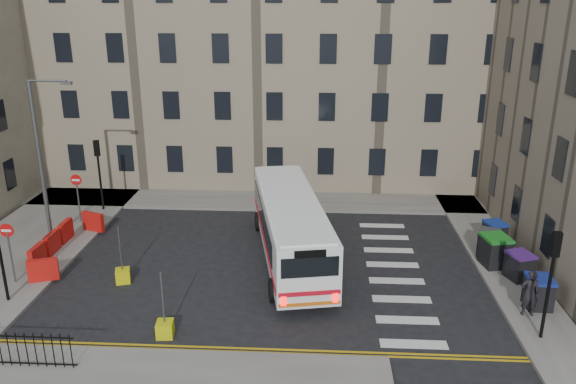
# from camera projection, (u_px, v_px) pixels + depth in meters

# --- Properties ---
(ground) EXTENTS (120.00, 120.00, 0.00)m
(ground) POSITION_uv_depth(u_px,v_px,m) (306.00, 266.00, 25.94)
(ground) COLOR black
(ground) RESTS_ON ground
(pavement_north) EXTENTS (36.00, 3.20, 0.15)m
(pavement_north) POSITION_uv_depth(u_px,v_px,m) (212.00, 200.00, 34.37)
(pavement_north) COLOR slate
(pavement_north) RESTS_ON ground
(pavement_east) EXTENTS (2.40, 26.00, 0.15)m
(pavement_east) POSITION_uv_depth(u_px,v_px,m) (481.00, 235.00, 29.21)
(pavement_east) COLOR slate
(pavement_east) RESTS_ON ground
(pavement_west) EXTENTS (6.00, 22.00, 0.15)m
(pavement_west) POSITION_uv_depth(u_px,v_px,m) (23.00, 249.00, 27.62)
(pavement_west) COLOR slate
(pavement_west) RESTS_ON ground
(terrace_north) EXTENTS (38.30, 10.80, 17.20)m
(terrace_north) POSITION_uv_depth(u_px,v_px,m) (211.00, 48.00, 38.18)
(terrace_north) COLOR gray
(terrace_north) RESTS_ON ground
(traffic_light_east) EXTENTS (0.28, 0.22, 4.10)m
(traffic_light_east) POSITION_uv_depth(u_px,v_px,m) (552.00, 269.00, 19.35)
(traffic_light_east) COLOR black
(traffic_light_east) RESTS_ON pavement_east
(traffic_light_nw) EXTENTS (0.28, 0.22, 4.10)m
(traffic_light_nw) POSITION_uv_depth(u_px,v_px,m) (98.00, 164.00, 31.80)
(traffic_light_nw) COLOR black
(traffic_light_nw) RESTS_ON pavement_west
(streetlamp) EXTENTS (0.50, 0.22, 8.14)m
(streetlamp) POSITION_uv_depth(u_px,v_px,m) (40.00, 160.00, 27.13)
(streetlamp) COLOR #595B5E
(streetlamp) RESTS_ON pavement_west
(no_entry_north) EXTENTS (0.60, 0.08, 3.00)m
(no_entry_north) POSITION_uv_depth(u_px,v_px,m) (77.00, 188.00, 30.20)
(no_entry_north) COLOR #595B5E
(no_entry_north) RESTS_ON pavement_west
(no_entry_south) EXTENTS (0.60, 0.08, 3.00)m
(no_entry_south) POSITION_uv_depth(u_px,v_px,m) (8.00, 241.00, 23.58)
(no_entry_south) COLOR #595B5E
(no_entry_south) RESTS_ON pavement_west
(roadworks_barriers) EXTENTS (1.66, 6.26, 1.00)m
(roadworks_barriers) POSITION_uv_depth(u_px,v_px,m) (60.00, 243.00, 26.84)
(roadworks_barriers) COLOR red
(roadworks_barriers) RESTS_ON pavement_west
(bus) EXTENTS (4.51, 11.28, 2.99)m
(bus) POSITION_uv_depth(u_px,v_px,m) (290.00, 225.00, 26.19)
(bus) COLOR white
(bus) RESTS_ON ground
(wheelie_bin_a) EXTENTS (1.03, 1.17, 1.25)m
(wheelie_bin_a) POSITION_uv_depth(u_px,v_px,m) (539.00, 292.00, 22.09)
(wheelie_bin_a) COLOR black
(wheelie_bin_a) RESTS_ON pavement_east
(wheelie_bin_b) EXTENTS (1.25, 1.34, 1.19)m
(wheelie_bin_b) POSITION_uv_depth(u_px,v_px,m) (519.00, 266.00, 24.32)
(wheelie_bin_b) COLOR black
(wheelie_bin_b) RESTS_ON pavement_east
(wheelie_bin_c) EXTENTS (1.34, 1.47, 1.42)m
(wheelie_bin_c) POSITION_uv_depth(u_px,v_px,m) (495.00, 251.00, 25.52)
(wheelie_bin_c) COLOR black
(wheelie_bin_c) RESTS_ON pavement_east
(wheelie_bin_d) EXTENTS (1.29, 1.37, 1.21)m
(wheelie_bin_d) POSITION_uv_depth(u_px,v_px,m) (488.00, 243.00, 26.63)
(wheelie_bin_d) COLOR black
(wheelie_bin_d) RESTS_ON pavement_east
(wheelie_bin_e) EXTENTS (1.15, 1.25, 1.15)m
(wheelie_bin_e) POSITION_uv_depth(u_px,v_px,m) (494.00, 233.00, 27.83)
(wheelie_bin_e) COLOR black
(wheelie_bin_e) RESTS_ON pavement_east
(pedestrian) EXTENTS (0.71, 0.49, 1.88)m
(pedestrian) POSITION_uv_depth(u_px,v_px,m) (530.00, 293.00, 21.37)
(pedestrian) COLOR black
(pedestrian) RESTS_ON pavement_east
(bollard_yellow) EXTENTS (0.75, 0.75, 0.60)m
(bollard_yellow) POSITION_uv_depth(u_px,v_px,m) (123.00, 276.00, 24.41)
(bollard_yellow) COLOR #D1CB0B
(bollard_yellow) RESTS_ON ground
(bollard_chevron) EXTENTS (0.66, 0.66, 0.60)m
(bollard_chevron) POSITION_uv_depth(u_px,v_px,m) (165.00, 329.00, 20.44)
(bollard_chevron) COLOR #BDC50B
(bollard_chevron) RESTS_ON ground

